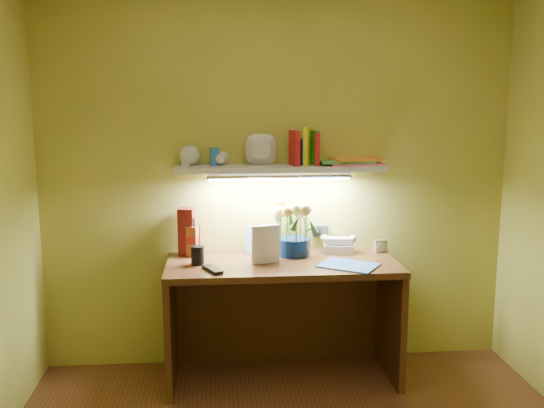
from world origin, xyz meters
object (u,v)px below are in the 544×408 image
at_px(desk, 283,321).
at_px(desk_clock, 380,246).
at_px(telephone, 338,244).
at_px(flower_bouquet, 293,225).
at_px(whisky_bottle, 193,237).

relative_size(desk, desk_clock, 17.65).
height_order(desk, telephone, telephone).
xyz_separation_m(flower_bouquet, desk_clock, (0.57, 0.02, -0.15)).
height_order(desk, desk_clock, desk_clock).
relative_size(flower_bouquet, desk_clock, 4.79).
bearing_deg(desk_clock, desk, -176.30).
distance_m(desk, desk_clock, 0.79).
height_order(desk_clock, whisky_bottle, whisky_bottle).
bearing_deg(flower_bouquet, desk_clock, 2.03).
distance_m(flower_bouquet, telephone, 0.33).
relative_size(flower_bouquet, whisky_bottle, 1.57).
distance_m(flower_bouquet, desk_clock, 0.59).
relative_size(desk, telephone, 7.28).
relative_size(desk, flower_bouquet, 3.68).
bearing_deg(whisky_bottle, flower_bouquet, -2.48).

